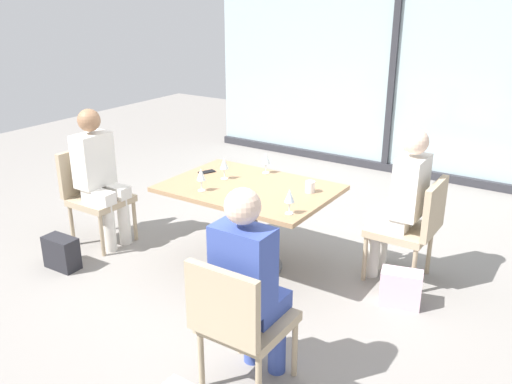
{
  "coord_description": "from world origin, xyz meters",
  "views": [
    {
      "loc": [
        2.32,
        -3.44,
        2.23
      ],
      "look_at": [
        0.0,
        0.1,
        0.65
      ],
      "focal_mm": 38.19,
      "sensor_mm": 36.0,
      "label": 1
    }
  ],
  "objects_px": {
    "chair_side_end": "(93,191)",
    "wine_glass_3": "(290,196)",
    "chair_far_right": "(413,224)",
    "cell_phone_on_table": "(207,172)",
    "chair_front_right": "(239,319)",
    "handbag_2": "(401,288)",
    "person_side_end": "(99,172)",
    "person_far_right": "(402,197)",
    "wine_glass_2": "(201,175)",
    "wine_glass_0": "(266,158)",
    "person_front_right": "(249,279)",
    "coffee_cup": "(310,187)",
    "dining_table_main": "(249,206)",
    "wine_glass_1": "(224,164)",
    "handbag_0": "(62,253)"
  },
  "relations": [
    {
      "from": "coffee_cup",
      "to": "wine_glass_2",
      "type": "bearing_deg",
      "value": -148.89
    },
    {
      "from": "person_far_right",
      "to": "coffee_cup",
      "type": "distance_m",
      "value": 0.72
    },
    {
      "from": "person_side_end",
      "to": "wine_glass_2",
      "type": "xyz_separation_m",
      "value": [
        1.13,
        0.05,
        0.16
      ]
    },
    {
      "from": "wine_glass_3",
      "to": "chair_far_right",
      "type": "bearing_deg",
      "value": 52.34
    },
    {
      "from": "person_front_right",
      "to": "cell_phone_on_table",
      "type": "bearing_deg",
      "value": 135.51
    },
    {
      "from": "person_side_end",
      "to": "person_far_right",
      "type": "relative_size",
      "value": 1.0
    },
    {
      "from": "dining_table_main",
      "to": "wine_glass_2",
      "type": "relative_size",
      "value": 7.29
    },
    {
      "from": "person_side_end",
      "to": "wine_glass_0",
      "type": "relative_size",
      "value": 6.81
    },
    {
      "from": "wine_glass_3",
      "to": "cell_phone_on_table",
      "type": "bearing_deg",
      "value": 158.78
    },
    {
      "from": "wine_glass_0",
      "to": "handbag_0",
      "type": "relative_size",
      "value": 0.62
    },
    {
      "from": "chair_far_right",
      "to": "wine_glass_1",
      "type": "distance_m",
      "value": 1.6
    },
    {
      "from": "chair_front_right",
      "to": "coffee_cup",
      "type": "distance_m",
      "value": 1.53
    },
    {
      "from": "wine_glass_2",
      "to": "coffee_cup",
      "type": "height_order",
      "value": "wine_glass_2"
    },
    {
      "from": "chair_front_right",
      "to": "cell_phone_on_table",
      "type": "xyz_separation_m",
      "value": [
        -1.32,
        1.41,
        0.24
      ]
    },
    {
      "from": "chair_far_right",
      "to": "cell_phone_on_table",
      "type": "xyz_separation_m",
      "value": [
        -1.72,
        -0.42,
        0.24
      ]
    },
    {
      "from": "wine_glass_1",
      "to": "coffee_cup",
      "type": "xyz_separation_m",
      "value": [
        0.75,
        0.11,
        -0.09
      ]
    },
    {
      "from": "person_side_end",
      "to": "person_far_right",
      "type": "distance_m",
      "value": 2.63
    },
    {
      "from": "handbag_0",
      "to": "wine_glass_1",
      "type": "bearing_deg",
      "value": 40.43
    },
    {
      "from": "wine_glass_2",
      "to": "cell_phone_on_table",
      "type": "xyz_separation_m",
      "value": [
        -0.25,
        0.39,
        -0.13
      ]
    },
    {
      "from": "chair_side_end",
      "to": "cell_phone_on_table",
      "type": "height_order",
      "value": "chair_side_end"
    },
    {
      "from": "wine_glass_2",
      "to": "wine_glass_3",
      "type": "bearing_deg",
      "value": -1.89
    },
    {
      "from": "person_side_end",
      "to": "wine_glass_2",
      "type": "distance_m",
      "value": 1.14
    },
    {
      "from": "person_far_right",
      "to": "wine_glass_0",
      "type": "relative_size",
      "value": 6.81
    },
    {
      "from": "dining_table_main",
      "to": "wine_glass_3",
      "type": "bearing_deg",
      "value": -29.72
    },
    {
      "from": "person_far_right",
      "to": "wine_glass_1",
      "type": "relative_size",
      "value": 6.81
    },
    {
      "from": "coffee_cup",
      "to": "person_side_end",
      "type": "bearing_deg",
      "value": -165.05
    },
    {
      "from": "wine_glass_0",
      "to": "wine_glass_1",
      "type": "bearing_deg",
      "value": -122.84
    },
    {
      "from": "dining_table_main",
      "to": "person_front_right",
      "type": "relative_size",
      "value": 1.07
    },
    {
      "from": "chair_front_right",
      "to": "handbag_0",
      "type": "distance_m",
      "value": 2.2
    },
    {
      "from": "chair_side_end",
      "to": "wine_glass_1",
      "type": "height_order",
      "value": "wine_glass_1"
    },
    {
      "from": "person_front_right",
      "to": "person_side_end",
      "type": "bearing_deg",
      "value": 158.75
    },
    {
      "from": "dining_table_main",
      "to": "chair_far_right",
      "type": "height_order",
      "value": "chair_far_right"
    },
    {
      "from": "handbag_2",
      "to": "person_side_end",
      "type": "bearing_deg",
      "value": 174.86
    },
    {
      "from": "person_side_end",
      "to": "person_front_right",
      "type": "bearing_deg",
      "value": -21.25
    },
    {
      "from": "wine_glass_0",
      "to": "wine_glass_3",
      "type": "xyz_separation_m",
      "value": [
        0.63,
        -0.68,
        0.0
      ]
    },
    {
      "from": "wine_glass_1",
      "to": "handbag_2",
      "type": "relative_size",
      "value": 0.62
    },
    {
      "from": "wine_glass_0",
      "to": "person_front_right",
      "type": "bearing_deg",
      "value": -60.61
    },
    {
      "from": "wine_glass_3",
      "to": "handbag_0",
      "type": "xyz_separation_m",
      "value": [
        -1.88,
        -0.57,
        -0.72
      ]
    },
    {
      "from": "chair_side_end",
      "to": "wine_glass_3",
      "type": "bearing_deg",
      "value": 0.77
    },
    {
      "from": "chair_far_right",
      "to": "person_front_right",
      "type": "distance_m",
      "value": 1.78
    },
    {
      "from": "wine_glass_1",
      "to": "wine_glass_2",
      "type": "relative_size",
      "value": 1.0
    },
    {
      "from": "person_front_right",
      "to": "wine_glass_1",
      "type": "xyz_separation_m",
      "value": [
        -1.09,
        1.24,
        0.16
      ]
    },
    {
      "from": "chair_side_end",
      "to": "person_side_end",
      "type": "xyz_separation_m",
      "value": [
        0.11,
        0.0,
        0.2
      ]
    },
    {
      "from": "wine_glass_3",
      "to": "handbag_2",
      "type": "height_order",
      "value": "wine_glass_3"
    },
    {
      "from": "cell_phone_on_table",
      "to": "wine_glass_1",
      "type": "bearing_deg",
      "value": 10.42
    },
    {
      "from": "person_far_right",
      "to": "wine_glass_3",
      "type": "height_order",
      "value": "person_far_right"
    },
    {
      "from": "cell_phone_on_table",
      "to": "chair_front_right",
      "type": "bearing_deg",
      "value": -22.98
    },
    {
      "from": "chair_front_right",
      "to": "handbag_2",
      "type": "relative_size",
      "value": 2.9
    },
    {
      "from": "chair_side_end",
      "to": "dining_table_main",
      "type": "bearing_deg",
      "value": 13.01
    },
    {
      "from": "chair_far_right",
      "to": "wine_glass_3",
      "type": "height_order",
      "value": "wine_glass_3"
    }
  ]
}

